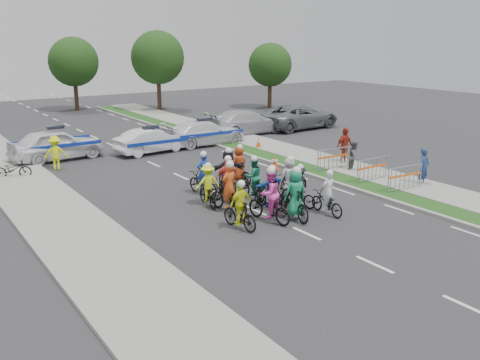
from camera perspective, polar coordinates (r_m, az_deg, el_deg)
ground at (r=18.11m, az=7.12°, el=-5.71°), size 90.00×90.00×0.00m
curb_right at (r=24.88m, az=8.50°, el=0.22°), size 0.20×60.00×0.12m
grass_strip at (r=25.35m, az=9.67°, el=0.44°), size 1.20×60.00×0.11m
sidewalk_right at (r=26.59m, az=12.50°, el=1.01°), size 2.40×60.00×0.13m
sidewalk_left at (r=19.37m, az=-17.95°, el=-4.74°), size 3.00×60.00×0.13m
rider_0 at (r=19.95m, az=9.26°, el=-2.07°), size 0.63×1.70×1.71m
rider_1 at (r=19.18m, az=5.86°, el=-2.03°), size 0.90×1.94×1.99m
rider_2 at (r=18.89m, az=3.13°, el=-2.29°), size 1.02×2.09×2.05m
rider_3 at (r=18.17m, az=-0.01°, el=-3.23°), size 0.92×1.72×1.76m
rider_4 at (r=20.72m, az=6.26°, el=-1.02°), size 1.03×1.75×1.70m
rider_5 at (r=20.25m, az=3.30°, el=-1.11°), size 1.45×1.73×1.75m
rider_6 at (r=19.91m, az=-1.21°, el=-1.62°), size 0.99×2.06×2.01m
rider_7 at (r=21.47m, az=5.22°, el=-0.28°), size 0.82×1.79×1.83m
rider_8 at (r=21.50m, az=1.39°, el=-0.30°), size 0.80×1.82×1.82m
rider_9 at (r=21.23m, az=-1.39°, el=-0.38°), size 1.00×1.85×1.88m
rider_10 at (r=20.69m, az=-3.49°, el=-0.94°), size 1.04×1.78×1.74m
rider_11 at (r=22.27m, az=-1.32°, el=0.64°), size 1.63×1.94×1.97m
rider_12 at (r=22.16m, az=-3.98°, el=-0.02°), size 0.86×1.89×1.87m
rider_13 at (r=23.69m, az=-0.12°, el=1.24°), size 0.80×1.76×1.81m
police_car_0 at (r=29.92m, az=-18.98°, el=3.62°), size 5.06×2.46×1.66m
police_car_1 at (r=30.42m, az=-9.44°, el=4.14°), size 4.30×1.95×1.37m
police_car_2 at (r=32.35m, az=-3.79°, el=5.06°), size 5.11×2.18×1.47m
civilian_sedan at (r=35.82m, az=0.64°, el=6.20°), size 5.55×2.27×1.61m
civilian_suv at (r=38.28m, az=6.36°, el=6.75°), size 6.19×3.12×1.68m
spectator_0 at (r=24.66m, az=19.02°, el=1.31°), size 0.69×0.52×1.70m
spectator_1 at (r=26.37m, az=12.11°, el=2.47°), size 0.91×0.83×1.52m
spectator_2 at (r=27.73m, az=11.08°, el=3.56°), size 1.17×0.59×1.91m
marshal_hiviz at (r=27.71m, az=-19.07°, el=2.74°), size 1.22×0.94×1.67m
barrier_0 at (r=23.59m, az=17.16°, el=0.12°), size 2.03×0.64×1.12m
barrier_1 at (r=24.72m, az=13.93°, el=1.03°), size 2.01×0.55×1.12m
barrier_2 at (r=26.42m, az=9.89°, el=2.17°), size 2.02×0.59×1.12m
cone_0 at (r=26.38m, az=3.71°, el=1.85°), size 0.40×0.40×0.70m
cone_1 at (r=31.04m, az=1.99°, el=3.91°), size 0.40×0.40×0.70m
parked_bike at (r=26.81m, az=-23.09°, el=1.06°), size 1.74×1.13×0.87m
tree_1 at (r=47.26m, az=-8.77°, el=12.77°), size 4.55×4.55×6.82m
tree_2 at (r=48.54m, az=3.23°, el=12.15°), size 3.85×3.85×5.77m
tree_4 at (r=48.84m, az=-17.33°, el=11.94°), size 4.20×4.20×6.30m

